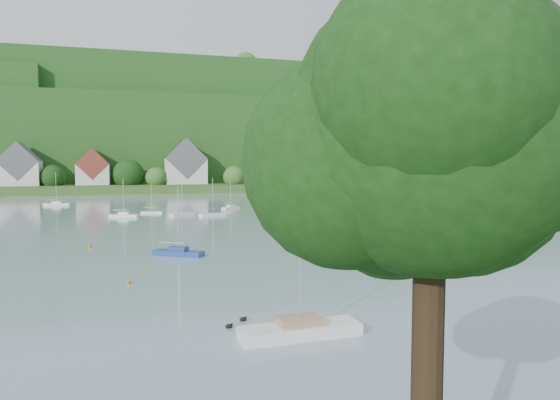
% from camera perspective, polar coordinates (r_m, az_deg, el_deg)
% --- Properties ---
extents(near_tree, '(8.40, 8.50, 13.70)m').
position_cam_1_polar(near_tree, '(11.93, 16.39, 5.41)').
color(near_tree, black).
rests_on(near_tree, near_bank).
extents(far_shore_strip, '(600.00, 60.00, 3.00)m').
position_cam_1_polar(far_shore_strip, '(217.77, -12.17, 1.50)').
color(far_shore_strip, '#2A4C1C').
rests_on(far_shore_strip, ground).
extents(forested_ridge, '(620.00, 181.22, 69.89)m').
position_cam_1_polar(forested_ridge, '(286.29, -13.12, 6.35)').
color(forested_ridge, '#174115').
rests_on(forested_ridge, ground).
extents(village_building_0, '(14.00, 10.40, 16.00)m').
position_cam_1_polar(village_building_0, '(207.90, -27.26, 3.24)').
color(village_building_0, silver).
rests_on(village_building_0, far_shore_strip).
extents(village_building_1, '(12.00, 9.36, 14.00)m').
position_cam_1_polar(village_building_1, '(206.59, -20.32, 3.22)').
color(village_building_1, silver).
rests_on(village_building_1, far_shore_strip).
extents(village_building_2, '(16.00, 11.44, 18.00)m').
position_cam_1_polar(village_building_2, '(206.03, -10.58, 3.82)').
color(village_building_2, silver).
rests_on(village_building_2, far_shore_strip).
extents(village_building_3, '(13.00, 10.40, 15.50)m').
position_cam_1_polar(village_building_3, '(211.77, 0.34, 3.67)').
color(village_building_3, silver).
rests_on(village_building_3, far_shore_strip).
extents(village_building_4, '(15.00, 10.40, 16.50)m').
position_cam_1_polar(village_building_4, '(232.22, 10.78, 3.67)').
color(village_building_4, silver).
rests_on(village_building_4, far_shore_strip).
extents(near_sailboat_1, '(5.96, 4.67, 8.11)m').
position_cam_1_polar(near_sailboat_1, '(61.10, -11.37, -5.76)').
color(near_sailboat_1, navy).
rests_on(near_sailboat_1, ground).
extents(near_sailboat_2, '(7.75, 2.49, 10.34)m').
position_cam_1_polar(near_sailboat_2, '(32.49, 2.28, -14.33)').
color(near_sailboat_2, white).
rests_on(near_sailboat_2, ground).
extents(near_sailboat_3, '(6.83, 4.67, 9.04)m').
position_cam_1_polar(near_sailboat_3, '(56.02, 15.55, -6.69)').
color(near_sailboat_3, white).
rests_on(near_sailboat_3, ground).
extents(near_sailboat_5, '(5.24, 2.51, 6.82)m').
position_cam_1_polar(near_sailboat_5, '(89.21, 24.27, -2.99)').
color(near_sailboat_5, red).
rests_on(near_sailboat_5, ground).
extents(mooring_buoy_0, '(0.41, 0.41, 0.41)m').
position_cam_1_polar(mooring_buoy_0, '(48.23, -16.72, -9.01)').
color(mooring_buoy_0, orange).
rests_on(mooring_buoy_0, ground).
extents(mooring_buoy_1, '(0.43, 0.43, 0.43)m').
position_cam_1_polar(mooring_buoy_1, '(56.38, 15.98, -7.11)').
color(mooring_buoy_1, silver).
rests_on(mooring_buoy_1, ground).
extents(mooring_buoy_2, '(0.45, 0.45, 0.45)m').
position_cam_1_polar(mooring_buoy_2, '(68.64, 5.58, -5.00)').
color(mooring_buoy_2, orange).
rests_on(mooring_buoy_2, ground).
extents(mooring_buoy_3, '(0.49, 0.49, 0.49)m').
position_cam_1_polar(mooring_buoy_3, '(70.20, -20.65, -5.04)').
color(mooring_buoy_3, orange).
rests_on(mooring_buoy_3, ground).
extents(duck_pair, '(1.72, 1.52, 0.36)m').
position_cam_1_polar(duck_pair, '(35.09, -4.95, -13.60)').
color(duck_pair, black).
rests_on(duck_pair, ground).
extents(far_sailboat_cluster, '(193.72, 72.08, 8.71)m').
position_cam_1_polar(far_sailboat_cluster, '(136.67, -5.68, -0.35)').
color(far_sailboat_cluster, white).
rests_on(far_sailboat_cluster, ground).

